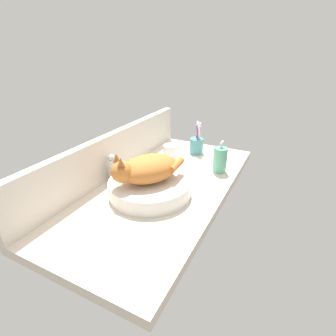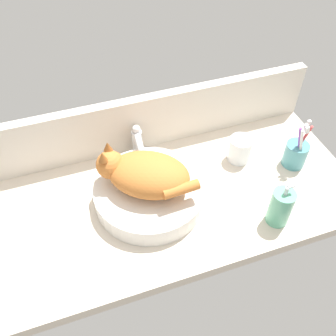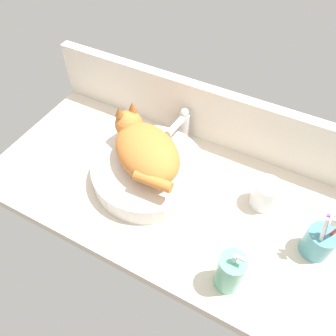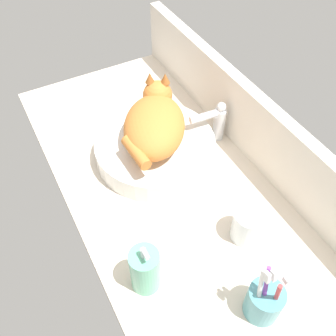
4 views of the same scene
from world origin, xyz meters
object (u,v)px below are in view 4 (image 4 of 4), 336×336
Objects in this scene: cat at (155,122)px; faucet at (216,121)px; water_glass at (248,226)px; sink_basin at (155,148)px; soap_dispenser at (145,270)px; toothbrush_cup at (266,300)px.

cat is 2.22× the size of faucet.
faucet is 1.49× the size of water_glass.
faucet reaches higher than sink_basin.
water_glass is (0.63, 27.69, -2.46)cm from soap_dispenser.
soap_dispenser is (32.62, -39.97, -0.91)cm from faucet.
water_glass is (33.25, -12.28, -3.38)cm from faucet.
faucet is at bearing 157.97° from toothbrush_cup.
soap_dispenser is at bearing -50.78° from faucet.
faucet is 0.85× the size of soap_dispenser.
cat is 53.91cm from toothbrush_cup.
cat reaches higher than faucet.
cat reaches higher than soap_dispenser.
soap_dispenser is 0.85× the size of toothbrush_cup.
cat is 37.95cm from water_glass.
cat is at bearing 151.43° from sink_basin.
sink_basin is 20.34cm from faucet.
water_glass is at bearing 12.16° from sink_basin.
toothbrush_cup is 2.04× the size of water_glass.
soap_dispenser reaches higher than faucet.
soap_dispenser is 27.80cm from water_glass.
toothbrush_cup is 18.88cm from water_glass.
cat is at bearing -169.22° from water_glass.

